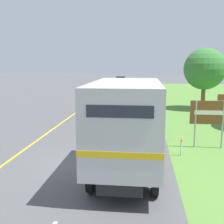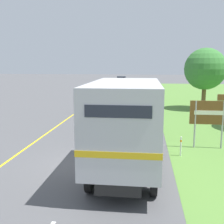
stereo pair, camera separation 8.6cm
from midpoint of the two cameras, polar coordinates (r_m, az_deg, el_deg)
The scene contains 14 objects.
ground_plane at distance 12.67m, azimuth -5.08°, elevation -10.54°, with size 200.00×200.00×0.00m, color #515154.
edge_line_yellow at distance 29.65m, azimuth -5.48°, elevation 1.30°, with size 0.12×67.35×0.01m, color yellow.
centre_dash_near at distance 13.32m, azimuth -4.47°, elevation -9.48°, with size 0.12×2.60×0.01m, color white.
centre_dash_mid_a at distance 19.59m, azimuth -0.79°, elevation -3.12°, with size 0.12×2.60×0.01m, color white.
centre_dash_mid_b at distance 26.02m, azimuth 1.07°, elevation 0.14°, with size 0.12×2.60×0.01m, color white.
centre_dash_far at distance 32.52m, azimuth 2.19°, elevation 2.10°, with size 0.12×2.60×0.01m, color white.
centre_dash_farthest at distance 39.05m, azimuth 2.93°, elevation 3.40°, with size 0.12×2.60×0.01m, color white.
horse_trailer_truck at distance 11.57m, azimuth 2.89°, elevation -1.90°, with size 2.57×7.83×3.72m.
lead_car_white at distance 25.52m, azimuth -3.08°, elevation 2.10°, with size 1.80×3.93×1.89m.
lead_car_silver_ahead at distance 39.86m, azimuth 5.91°, elevation 4.82°, with size 1.80×4.13×1.81m.
lead_car_grey_ahead at distance 52.60m, azimuth 1.75°, elevation 6.19°, with size 1.80×4.01×2.03m.
highway_sign at distance 15.38m, azimuth 19.19°, elevation -0.40°, with size 1.98×0.09×2.85m.
roadside_tree_mid at distance 28.47m, azimuth 18.22°, elevation 8.29°, with size 3.97×3.97×5.86m.
delineator_post at distance 13.97m, azimuth 13.72°, elevation -6.64°, with size 0.08×0.08×0.95m.
Camera 1 is at (2.40, -11.62, 4.42)m, focal length 45.00 mm.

